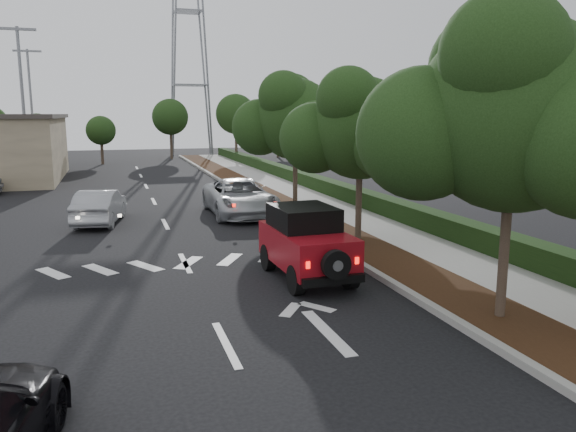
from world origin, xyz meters
name	(u,v)px	position (x,y,z in m)	size (l,w,h in m)	color
ground	(226,344)	(0.00, 0.00, 0.00)	(120.00, 120.00, 0.00)	black
curb	(280,216)	(4.60, 12.00, 0.07)	(0.20, 70.00, 0.15)	#9E9B93
planting_strip	(303,215)	(5.60, 12.00, 0.06)	(1.80, 70.00, 0.12)	black
sidewalk	(345,213)	(7.50, 12.00, 0.06)	(2.00, 70.00, 0.12)	gray
hedge	(375,203)	(8.90, 12.00, 0.40)	(0.80, 70.00, 0.80)	black
transmission_tower	(192,155)	(6.00, 48.00, 0.00)	(7.00, 4.00, 28.00)	slate
street_tree_near	(499,321)	(5.60, -0.50, 0.00)	(3.80, 3.80, 5.92)	black
street_tree_mid	(358,246)	(5.60, 6.50, 0.00)	(3.20, 3.20, 5.32)	black
street_tree_far	(295,212)	(5.60, 13.00, 0.00)	(3.40, 3.40, 5.62)	black
light_pole_a	(30,186)	(-6.50, 26.00, 0.00)	(2.00, 0.22, 9.00)	slate
light_pole_b	(37,168)	(-7.50, 38.00, 0.00)	(2.00, 0.22, 9.00)	slate
red_jeep	(304,242)	(2.80, 3.69, 0.94)	(1.72, 3.68, 1.86)	black
silver_suv_ahead	(240,197)	(3.20, 13.13, 0.75)	(2.49, 5.39, 1.50)	#B0B3B8
silver_sedan_oncoming	(100,207)	(-2.38, 12.93, 0.66)	(1.40, 4.01, 1.32)	#9B9CA2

